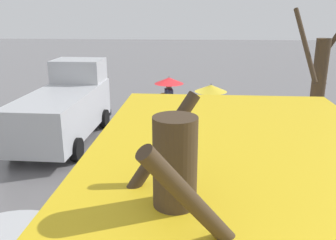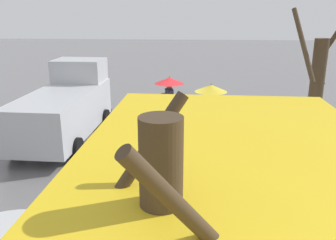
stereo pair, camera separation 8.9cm
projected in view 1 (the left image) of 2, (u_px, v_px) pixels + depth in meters
ground_plane at (158, 145)px, 12.27m from camera, size 90.00×90.00×0.00m
slush_patch_under_van at (187, 141)px, 12.61m from camera, size 2.95×2.95×0.01m
cargo_van_parked_right at (65, 107)px, 12.52m from camera, size 2.31×5.39×2.60m
shopping_cart_vendor at (180, 128)px, 12.19m from camera, size 0.71×0.91×1.04m
hand_dolly_boxes at (152, 117)px, 12.38m from camera, size 0.63×0.78×1.57m
pedestrian_pink_side at (212, 101)px, 11.65m from camera, size 1.04×1.04×2.15m
pedestrian_black_side at (169, 92)px, 12.93m from camera, size 1.04×1.04×2.15m
bare_tree_near at (311, 140)px, 6.56m from camera, size 1.03×1.02×4.56m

